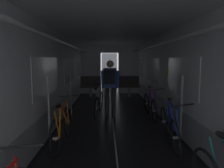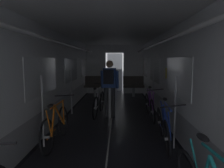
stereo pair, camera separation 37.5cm
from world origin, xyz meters
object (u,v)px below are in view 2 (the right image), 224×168
bicycle_orange (56,126)px  bicycle_blue (164,127)px  person_cyclist_aisle (109,84)px  bicycle_purple (150,106)px  bench_seat_far_left (95,84)px  bench_seat_far_right (133,84)px  bicycle_silver_in_aisle (99,103)px

bicycle_orange → bicycle_blue: bearing=0.1°
bicycle_blue → person_cyclist_aisle: person_cyclist_aisle is taller
bicycle_purple → bicycle_orange: bicycle_purple is taller
bench_seat_far_left → bicycle_blue: bearing=-71.2°
bicycle_blue → bicycle_purple: (0.02, 2.00, 0.00)m
bench_seat_far_left → person_cyclist_aisle: person_cyclist_aisle is taller
person_cyclist_aisle → bench_seat_far_right: bearing=75.7°
bicycle_blue → bicycle_purple: 2.00m
person_cyclist_aisle → bicycle_purple: bearing=-3.6°
bench_seat_far_right → person_cyclist_aisle: size_ratio=0.58×
bench_seat_far_right → bicycle_purple: size_ratio=0.58×
bicycle_blue → bicycle_purple: size_ratio=1.00×
bench_seat_far_left → bicycle_orange: (-0.15, -5.86, -0.18)m
person_cyclist_aisle → bicycle_blue: bearing=-60.9°
bench_seat_far_left → bench_seat_far_right: bearing=0.0°
bicycle_purple → bench_seat_far_right: bearing=93.1°
bicycle_orange → bicycle_silver_in_aisle: bearing=74.6°
bench_seat_far_left → bicycle_orange: size_ratio=0.58×
bench_seat_far_left → person_cyclist_aisle: 3.90m
bicycle_orange → bicycle_silver_in_aisle: size_ratio=1.00×
bicycle_blue → bicycle_silver_in_aisle: 2.78m
bicycle_orange → bicycle_silver_in_aisle: (0.65, 2.35, 0.00)m
bench_seat_far_left → bicycle_blue: 6.19m
bicycle_purple → bicycle_silver_in_aisle: size_ratio=1.00×
bicycle_blue → bicycle_orange: size_ratio=1.00×
bench_seat_far_right → person_cyclist_aisle: bearing=-104.3°
bicycle_orange → bicycle_silver_in_aisle: bicycle_orange is taller
bicycle_orange → person_cyclist_aisle: person_cyclist_aisle is taller
bicycle_purple → person_cyclist_aisle: bearing=176.4°
bench_seat_far_right → bicycle_blue: (0.19, -5.86, -0.19)m
bench_seat_far_right → bicycle_blue: bearing=-88.1°
bicycle_blue → bicycle_silver_in_aisle: size_ratio=1.00×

